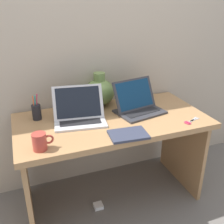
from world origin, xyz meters
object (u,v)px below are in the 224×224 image
(laptop_left, at_px, (79,112))
(laptop_right, at_px, (137,104))
(coffee_mug, at_px, (40,142))
(green_vase, at_px, (100,92))
(pen_cup, at_px, (36,112))
(power_brick, at_px, (98,206))
(scissors, at_px, (190,122))
(notebook_stack, at_px, (128,135))

(laptop_left, distance_m, laptop_right, 0.45)
(coffee_mug, bearing_deg, green_vase, 44.82)
(laptop_right, height_order, pen_cup, laptop_right)
(laptop_left, distance_m, power_brick, 0.77)
(scissors, bearing_deg, coffee_mug, 179.78)
(pen_cup, distance_m, power_brick, 0.87)
(laptop_right, distance_m, scissors, 0.40)
(laptop_right, relative_size, power_brick, 5.45)
(scissors, bearing_deg, green_vase, 132.68)
(green_vase, distance_m, notebook_stack, 0.56)
(laptop_left, height_order, laptop_right, laptop_right)
(laptop_right, height_order, coffee_mug, laptop_right)
(pen_cup, bearing_deg, coffee_mug, -93.35)
(pen_cup, height_order, scissors, pen_cup)
(notebook_stack, height_order, coffee_mug, coffee_mug)
(power_brick, bearing_deg, laptop_left, 121.04)
(green_vase, relative_size, power_brick, 3.74)
(laptop_right, xyz_separation_m, green_vase, (-0.22, 0.23, 0.05))
(laptop_left, xyz_separation_m, notebook_stack, (0.23, -0.32, -0.05))
(notebook_stack, bearing_deg, laptop_right, 56.48)
(laptop_right, bearing_deg, green_vase, 134.51)
(pen_cup, bearing_deg, laptop_right, -9.50)
(laptop_left, relative_size, pen_cup, 2.04)
(green_vase, relative_size, scissors, 1.80)
(green_vase, distance_m, scissors, 0.72)
(laptop_right, relative_size, coffee_mug, 3.12)
(laptop_left, distance_m, green_vase, 0.32)
(notebook_stack, bearing_deg, pen_cup, 138.76)
(notebook_stack, bearing_deg, coffee_mug, 176.88)
(laptop_left, height_order, power_brick, laptop_left)
(laptop_left, bearing_deg, green_vase, 45.45)
(coffee_mug, distance_m, pen_cup, 0.42)
(notebook_stack, xyz_separation_m, coffee_mug, (-0.53, 0.03, 0.04))
(coffee_mug, height_order, power_brick, coffee_mug)
(laptop_left, distance_m, notebook_stack, 0.40)
(laptop_left, height_order, coffee_mug, laptop_left)
(green_vase, bearing_deg, scissors, -47.32)
(laptop_right, bearing_deg, pen_cup, 170.50)
(green_vase, bearing_deg, laptop_left, -134.55)
(laptop_left, height_order, green_vase, green_vase)
(laptop_left, bearing_deg, power_brick, -58.96)
(green_vase, height_order, power_brick, green_vase)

